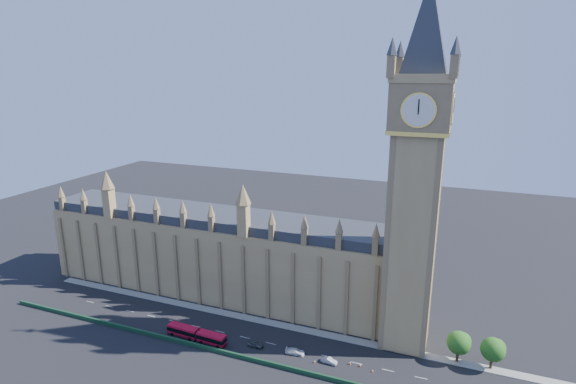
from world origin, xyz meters
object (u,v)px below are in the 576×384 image
(car_grey, at_px, (255,344))
(car_white, at_px, (295,352))
(red_bus, at_px, (196,334))
(car_silver, at_px, (329,361))

(car_grey, distance_m, car_white, 11.25)
(red_bus, relative_size, car_white, 3.56)
(car_silver, distance_m, car_white, 9.51)
(red_bus, bearing_deg, car_white, 10.21)
(red_bus, distance_m, car_silver, 37.61)
(car_grey, distance_m, car_silver, 20.72)
(car_silver, bearing_deg, red_bus, 100.67)
(car_grey, xyz_separation_m, car_silver, (20.71, 0.37, -0.05))
(red_bus, relative_size, car_silver, 4.40)
(car_grey, bearing_deg, car_white, -84.80)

